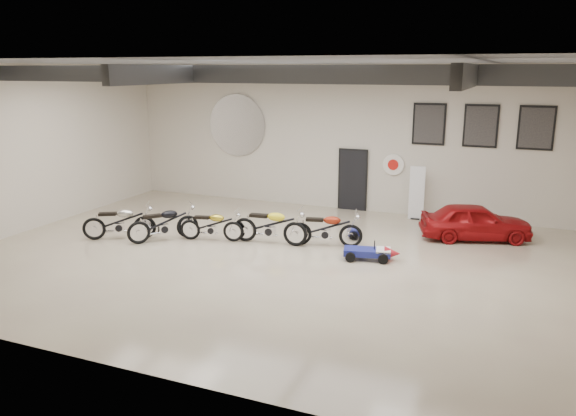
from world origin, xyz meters
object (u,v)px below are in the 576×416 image
at_px(motorcycle_yellow, 270,225).
at_px(banner_stand, 417,192).
at_px(motorcycle_black, 163,223).
at_px(vintage_car, 475,222).
at_px(motorcycle_silver, 119,221).
at_px(motorcycle_red, 325,228).
at_px(motorcycle_gold, 211,225).
at_px(go_kart, 372,250).

bearing_deg(motorcycle_yellow, banner_stand, 46.74).
relative_size(motorcycle_black, vintage_car, 0.65).
height_order(motorcycle_silver, vintage_car, same).
bearing_deg(motorcycle_red, motorcycle_yellow, -179.30).
relative_size(motorcycle_gold, vintage_car, 0.59).
height_order(motorcycle_silver, motorcycle_yellow, motorcycle_yellow).
distance_m(go_kart, vintage_car, 3.74).
distance_m(banner_stand, motorcycle_silver, 9.42).
distance_m(motorcycle_gold, vintage_car, 7.66).
relative_size(motorcycle_silver, vintage_car, 0.66).
height_order(motorcycle_black, motorcycle_gold, motorcycle_black).
bearing_deg(banner_stand, motorcycle_black, -143.33).
bearing_deg(banner_stand, motorcycle_yellow, -130.72).
distance_m(banner_stand, vintage_car, 2.60).
bearing_deg(motorcycle_yellow, vintage_car, 21.25).
bearing_deg(motorcycle_gold, motorcycle_red, -0.47).
height_order(motorcycle_black, motorcycle_red, motorcycle_black).
relative_size(banner_stand, motorcycle_gold, 0.98).
relative_size(motorcycle_gold, motorcycle_yellow, 0.85).
relative_size(banner_stand, motorcycle_silver, 0.88).
height_order(go_kart, vintage_car, vintage_car).
distance_m(banner_stand, motorcycle_yellow, 5.47).
bearing_deg(go_kart, motorcycle_gold, 168.65).
relative_size(motorcycle_silver, motorcycle_black, 1.00).
xyz_separation_m(motorcycle_silver, motorcycle_gold, (2.56, 0.88, -0.06)).
height_order(motorcycle_silver, motorcycle_gold, motorcycle_silver).
relative_size(motorcycle_black, motorcycle_yellow, 0.95).
height_order(motorcycle_black, vintage_car, vintage_car).
height_order(banner_stand, go_kart, banner_stand).
relative_size(banner_stand, motorcycle_red, 0.89).
bearing_deg(go_kart, motorcycle_yellow, 162.39).
bearing_deg(go_kart, banner_stand, 73.12).
height_order(motorcycle_yellow, vintage_car, motorcycle_yellow).
height_order(motorcycle_gold, motorcycle_red, motorcycle_red).
bearing_deg(motorcycle_black, motorcycle_red, -33.97).
relative_size(motorcycle_gold, go_kart, 1.24).
distance_m(motorcycle_red, vintage_car, 4.45).
relative_size(motorcycle_silver, motorcycle_gold, 1.12).
height_order(motorcycle_black, go_kart, motorcycle_black).
bearing_deg(motorcycle_red, vintage_car, 17.28).
relative_size(motorcycle_yellow, vintage_car, 0.69).
distance_m(banner_stand, go_kart, 4.61).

